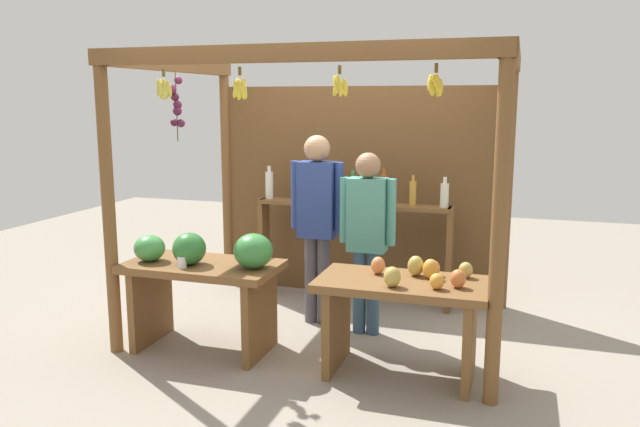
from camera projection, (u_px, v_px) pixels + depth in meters
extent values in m
plane|color=gray|center=(327.00, 327.00, 5.58)|extent=(12.00, 12.00, 0.00)
cylinder|color=brown|center=(108.00, 206.00, 4.85)|extent=(0.10, 0.10, 2.36)
cylinder|color=brown|center=(499.00, 230.00, 3.98)|extent=(0.10, 0.10, 2.36)
cylinder|color=brown|center=(226.00, 176.00, 6.77)|extent=(0.10, 0.10, 2.36)
cylinder|color=brown|center=(507.00, 187.00, 5.90)|extent=(0.10, 0.10, 2.36)
cube|color=brown|center=(283.00, 53.00, 4.21)|extent=(3.00, 0.12, 0.12)
cube|color=brown|center=(172.00, 65.00, 5.61)|extent=(0.12, 2.15, 0.12)
cube|color=brown|center=(512.00, 58.00, 4.74)|extent=(0.12, 2.15, 0.12)
cube|color=brown|center=(358.00, 193.00, 6.37)|extent=(2.90, 0.04, 2.12)
cylinder|color=brown|center=(164.00, 73.00, 4.69)|extent=(0.02, 0.02, 0.06)
ellipsoid|color=#D1CC4C|center=(169.00, 89.00, 4.70)|extent=(0.04, 0.08, 0.14)
ellipsoid|color=#D1CC4C|center=(168.00, 90.00, 4.72)|extent=(0.07, 0.07, 0.14)
ellipsoid|color=#D1CC4C|center=(167.00, 91.00, 4.74)|extent=(0.08, 0.04, 0.14)
ellipsoid|color=#D1CC4C|center=(164.00, 91.00, 4.74)|extent=(0.08, 0.07, 0.14)
ellipsoid|color=#D1CC4C|center=(160.00, 88.00, 4.73)|extent=(0.04, 0.06, 0.14)
ellipsoid|color=#D1CC4C|center=(159.00, 88.00, 4.70)|extent=(0.06, 0.08, 0.14)
ellipsoid|color=#D1CC4C|center=(160.00, 87.00, 4.68)|extent=(0.06, 0.05, 0.14)
ellipsoid|color=#D1CC4C|center=(163.00, 91.00, 4.69)|extent=(0.06, 0.04, 0.14)
ellipsoid|color=#D1CC4C|center=(165.00, 87.00, 4.69)|extent=(0.05, 0.05, 0.14)
cylinder|color=brown|center=(436.00, 68.00, 3.99)|extent=(0.02, 0.02, 0.06)
ellipsoid|color=gold|center=(440.00, 88.00, 4.01)|extent=(0.04, 0.07, 0.12)
ellipsoid|color=gold|center=(439.00, 88.00, 4.03)|extent=(0.06, 0.05, 0.13)
ellipsoid|color=gold|center=(436.00, 87.00, 4.03)|extent=(0.08, 0.04, 0.12)
ellipsoid|color=gold|center=(434.00, 85.00, 4.03)|extent=(0.07, 0.06, 0.13)
ellipsoid|color=gold|center=(430.00, 83.00, 4.02)|extent=(0.04, 0.07, 0.12)
ellipsoid|color=gold|center=(431.00, 87.00, 3.99)|extent=(0.06, 0.06, 0.13)
ellipsoid|color=gold|center=(436.00, 83.00, 3.98)|extent=(0.07, 0.04, 0.12)
ellipsoid|color=gold|center=(438.00, 82.00, 3.98)|extent=(0.07, 0.06, 0.13)
cylinder|color=brown|center=(240.00, 71.00, 4.43)|extent=(0.02, 0.02, 0.06)
ellipsoid|color=yellow|center=(244.00, 89.00, 4.44)|extent=(0.04, 0.08, 0.15)
ellipsoid|color=yellow|center=(243.00, 87.00, 4.46)|extent=(0.08, 0.07, 0.15)
ellipsoid|color=yellow|center=(241.00, 90.00, 4.48)|extent=(0.07, 0.05, 0.15)
ellipsoid|color=yellow|center=(237.00, 89.00, 4.47)|extent=(0.06, 0.09, 0.15)
ellipsoid|color=yellow|center=(237.00, 87.00, 4.45)|extent=(0.05, 0.08, 0.15)
ellipsoid|color=yellow|center=(237.00, 90.00, 4.42)|extent=(0.08, 0.04, 0.15)
ellipsoid|color=yellow|center=(241.00, 90.00, 4.43)|extent=(0.07, 0.06, 0.15)
cylinder|color=brown|center=(340.00, 70.00, 4.24)|extent=(0.02, 0.02, 0.06)
ellipsoid|color=yellow|center=(345.00, 88.00, 4.25)|extent=(0.04, 0.09, 0.13)
ellipsoid|color=yellow|center=(343.00, 88.00, 4.29)|extent=(0.08, 0.06, 0.14)
ellipsoid|color=yellow|center=(336.00, 87.00, 4.28)|extent=(0.06, 0.07, 0.14)
ellipsoid|color=yellow|center=(336.00, 84.00, 4.24)|extent=(0.07, 0.07, 0.14)
ellipsoid|color=yellow|center=(340.00, 84.00, 4.23)|extent=(0.07, 0.05, 0.14)
cylinder|color=#4C422D|center=(176.00, 106.00, 4.89)|extent=(0.01, 0.01, 0.55)
sphere|color=#601E42|center=(178.00, 80.00, 4.88)|extent=(0.06, 0.06, 0.06)
sphere|color=#601E42|center=(172.00, 89.00, 4.85)|extent=(0.07, 0.07, 0.07)
sphere|color=#47142D|center=(175.00, 97.00, 4.89)|extent=(0.06, 0.06, 0.06)
sphere|color=#511938|center=(178.00, 105.00, 4.90)|extent=(0.07, 0.07, 0.07)
sphere|color=#511938|center=(177.00, 111.00, 4.91)|extent=(0.07, 0.07, 0.07)
sphere|color=#511938|center=(181.00, 123.00, 4.93)|extent=(0.06, 0.06, 0.06)
sphere|color=#47142D|center=(174.00, 123.00, 4.91)|extent=(0.06, 0.06, 0.06)
cube|color=brown|center=(202.00, 267.00, 4.98)|extent=(1.22, 0.64, 0.06)
cube|color=brown|center=(151.00, 304.00, 5.19)|extent=(0.06, 0.58, 0.66)
cube|color=brown|center=(260.00, 316.00, 4.90)|extent=(0.06, 0.58, 0.66)
ellipsoid|color=#429347|center=(150.00, 248.00, 5.01)|extent=(0.30, 0.30, 0.21)
ellipsoid|color=#2D7533|center=(189.00, 249.00, 4.90)|extent=(0.35, 0.35, 0.25)
ellipsoid|color=#38843D|center=(253.00, 251.00, 4.79)|extent=(0.32, 0.32, 0.27)
cylinder|color=white|center=(182.00, 262.00, 4.82)|extent=(0.07, 0.07, 0.09)
cube|color=brown|center=(402.00, 284.00, 4.50)|extent=(1.22, 0.64, 0.06)
cube|color=brown|center=(337.00, 325.00, 4.71)|extent=(0.06, 0.58, 0.66)
cube|color=brown|center=(470.00, 339.00, 4.42)|extent=(0.06, 0.58, 0.66)
ellipsoid|color=#B79E47|center=(392.00, 277.00, 4.32)|extent=(0.14, 0.14, 0.14)
ellipsoid|color=#B79E47|center=(466.00, 270.00, 4.55)|extent=(0.14, 0.14, 0.12)
ellipsoid|color=#B79E47|center=(416.00, 266.00, 4.60)|extent=(0.16, 0.16, 0.15)
ellipsoid|color=#E07F47|center=(434.00, 268.00, 4.60)|extent=(0.13, 0.13, 0.11)
ellipsoid|color=gold|center=(430.00, 269.00, 4.52)|extent=(0.15, 0.15, 0.15)
ellipsoid|color=#CC7038|center=(458.00, 279.00, 4.30)|extent=(0.15, 0.15, 0.13)
ellipsoid|color=#E07F47|center=(378.00, 265.00, 4.65)|extent=(0.13, 0.13, 0.13)
ellipsoid|color=gold|center=(437.00, 281.00, 4.27)|extent=(0.13, 0.13, 0.11)
cube|color=brown|center=(264.00, 246.00, 6.49)|extent=(0.05, 0.20, 1.00)
cube|color=brown|center=(449.00, 260.00, 5.92)|extent=(0.05, 0.20, 1.00)
cube|color=brown|center=(353.00, 205.00, 6.12)|extent=(1.89, 0.22, 0.04)
cylinder|color=silver|center=(269.00, 185.00, 6.35)|extent=(0.08, 0.08, 0.27)
cylinder|color=silver|center=(269.00, 169.00, 6.32)|extent=(0.04, 0.04, 0.06)
cylinder|color=silver|center=(297.00, 186.00, 6.27)|extent=(0.07, 0.07, 0.29)
cylinder|color=silver|center=(296.00, 168.00, 6.23)|extent=(0.03, 0.03, 0.06)
cylinder|color=#994C1E|center=(324.00, 187.00, 6.18)|extent=(0.07, 0.07, 0.29)
cylinder|color=#994C1E|center=(324.00, 169.00, 6.15)|extent=(0.03, 0.03, 0.06)
cylinder|color=#338C4C|center=(353.00, 190.00, 6.10)|extent=(0.07, 0.07, 0.26)
cylinder|color=#338C4C|center=(353.00, 173.00, 6.07)|extent=(0.03, 0.03, 0.06)
cylinder|color=#994C1E|center=(383.00, 189.00, 6.00)|extent=(0.07, 0.07, 0.29)
cylinder|color=#994C1E|center=(384.00, 171.00, 5.97)|extent=(0.03, 0.03, 0.06)
cylinder|color=gold|center=(413.00, 194.00, 5.92)|extent=(0.07, 0.07, 0.23)
cylinder|color=gold|center=(413.00, 178.00, 5.90)|extent=(0.03, 0.03, 0.06)
cylinder|color=silver|center=(445.00, 195.00, 5.83)|extent=(0.08, 0.08, 0.23)
cylinder|color=silver|center=(445.00, 180.00, 5.81)|extent=(0.04, 0.04, 0.06)
cylinder|color=#4F4C55|center=(311.00, 279.00, 5.65)|extent=(0.11, 0.11, 0.79)
cylinder|color=#4F4C55|center=(324.00, 281.00, 5.62)|extent=(0.11, 0.11, 0.79)
cube|color=#2D428C|center=(317.00, 200.00, 5.51)|extent=(0.32, 0.19, 0.67)
cylinder|color=#2D428C|center=(296.00, 195.00, 5.56)|extent=(0.08, 0.08, 0.60)
cylinder|color=#2D428C|center=(339.00, 197.00, 5.44)|extent=(0.08, 0.08, 0.60)
sphere|color=tan|center=(317.00, 148.00, 5.43)|extent=(0.23, 0.23, 0.23)
cylinder|color=#345470|center=(360.00, 292.00, 5.39)|extent=(0.11, 0.11, 0.73)
cylinder|color=#345470|center=(373.00, 293.00, 5.36)|extent=(0.11, 0.11, 0.73)
cube|color=teal|center=(367.00, 215.00, 5.26)|extent=(0.32, 0.19, 0.62)
cylinder|color=teal|center=(344.00, 210.00, 5.31)|extent=(0.08, 0.08, 0.56)
cylinder|color=teal|center=(391.00, 212.00, 5.19)|extent=(0.08, 0.08, 0.56)
sphere|color=#997051|center=(368.00, 165.00, 5.18)|extent=(0.21, 0.21, 0.21)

